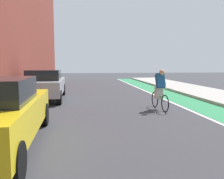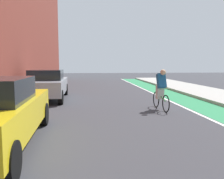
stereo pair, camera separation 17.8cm
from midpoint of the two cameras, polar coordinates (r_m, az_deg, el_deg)
name	(u,v)px [view 2 (the right image)]	position (r m, az deg, el deg)	size (l,w,h in m)	color
ground_plane	(123,113)	(8.84, 3.24, -5.72)	(79.25, 79.25, 0.00)	#38383D
bike_lane_paint	(193,103)	(11.81, 19.41, -3.04)	(1.60, 36.02, 0.00)	#2D8451
lane_divider_stripe	(175,103)	(11.46, 15.33, -3.18)	(0.12, 36.02, 0.00)	white
parked_sedan_silver	(47,84)	(12.54, -15.01, 1.23)	(1.95, 4.52, 1.53)	#9EA0A8
cyclist_far	(161,89)	(9.57, 12.23, 0.21)	(0.48, 1.72, 1.62)	black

